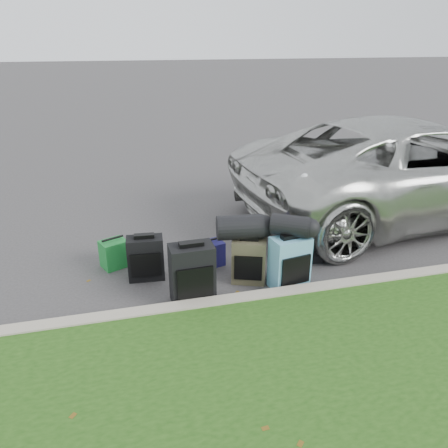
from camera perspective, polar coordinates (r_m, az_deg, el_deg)
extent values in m
plane|color=#383535|center=(6.05, 1.39, -5.43)|extent=(120.00, 120.00, 0.00)
cube|color=#9E937F|center=(5.19, 4.39, -9.81)|extent=(120.00, 0.18, 0.15)
imported|color=#B7B7B2|center=(8.22, 23.13, 6.81)|extent=(6.25, 3.29, 1.68)
cube|color=black|center=(5.71, -10.18, -4.40)|extent=(0.48, 0.29, 0.57)
cube|color=black|center=(5.12, -4.18, -6.53)|extent=(0.52, 0.32, 0.73)
cube|color=#3D3A27|center=(5.56, 3.27, -4.80)|extent=(0.49, 0.40, 0.58)
cube|color=teal|center=(5.47, 8.55, -5.00)|extent=(0.51, 0.35, 0.67)
cube|color=black|center=(6.15, 10.53, -1.45)|extent=(0.55, 0.40, 0.75)
cube|color=#1B792F|center=(6.13, -14.15, -3.79)|extent=(0.41, 0.38, 0.38)
cube|color=#191751|center=(6.00, -1.68, -3.87)|extent=(0.37, 0.33, 0.34)
cylinder|color=black|center=(5.40, 2.11, -0.42)|extent=(0.61, 0.38, 0.31)
cylinder|color=black|center=(5.34, 8.70, -0.22)|extent=(0.53, 0.47, 0.26)
sphere|color=silver|center=(5.99, 10.32, 4.01)|extent=(0.45, 0.45, 0.45)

